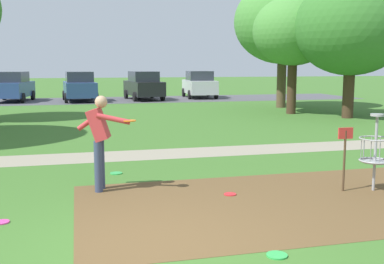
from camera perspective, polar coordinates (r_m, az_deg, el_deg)
name	(u,v)px	position (r m, az deg, el deg)	size (l,w,h in m)	color
ground_plane	(155,249)	(5.88, -4.54, -14.15)	(160.00, 160.00, 0.00)	#3D6B28
dirt_tee_pad	(285,202)	(7.87, 11.34, -8.42)	(6.76, 3.70, 0.01)	brown
disc_golf_basket	(372,149)	(8.83, 21.32, -2.01)	(0.98, 0.58, 1.39)	#9E9EA3
player_foreground_watching	(100,136)	(8.36, -11.31, -0.54)	(1.01, 0.72, 1.71)	#384260
frisbee_near_basket	(277,255)	(5.75, 10.42, -14.72)	(0.25, 0.25, 0.02)	green
frisbee_by_tee	(116,173)	(9.78, -9.33, -5.04)	(0.25, 0.25, 0.02)	green
frisbee_mid_grass	(2,222)	(7.28, -22.43, -10.23)	(0.22, 0.22, 0.02)	#E53D99
frisbee_far_right	(230,194)	(8.15, 4.72, -7.66)	(0.22, 0.22, 0.02)	red
tree_near_left	(352,27)	(20.83, 19.07, 12.14)	(4.76, 4.76, 5.85)	#422D1E
tree_mid_left	(283,22)	(25.21, 11.16, 13.14)	(5.11, 5.11, 6.65)	brown
tree_mid_center	(293,31)	(21.98, 12.39, 12.03)	(3.70, 3.70, 5.36)	#422D1E
parking_lot_strip	(90,100)	(30.39, -12.43, 3.83)	(36.00, 6.00, 0.01)	#4C4C51
parked_car_leftmost	(13,87)	(30.92, -21.23, 5.24)	(2.39, 4.40, 1.84)	#2D4784
parked_car_center_left	(80,86)	(29.88, -13.70, 5.48)	(2.19, 4.31, 1.84)	#2D4784
parked_car_center_right	(144,86)	(30.48, -5.99, 5.72)	(2.31, 4.37, 1.84)	black
parked_car_rightmost	(199,84)	(32.19, 0.91, 5.89)	(2.21, 4.32, 1.84)	silver
gravel_path	(115,156)	(11.64, -9.50, -2.95)	(40.00, 1.36, 0.00)	gray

